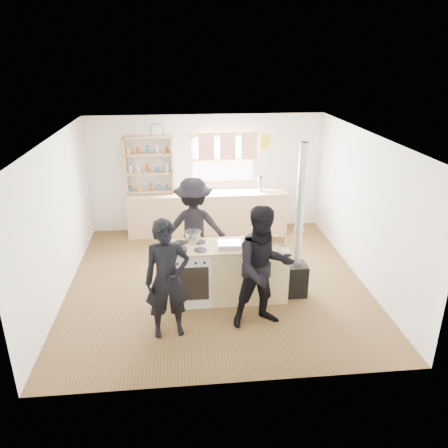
{
  "coord_description": "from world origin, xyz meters",
  "views": [
    {
      "loc": [
        -0.54,
        -6.64,
        3.72
      ],
      "look_at": [
        0.12,
        -0.1,
        1.1
      ],
      "focal_mm": 35.0,
      "sensor_mm": 36.0,
      "label": 1
    }
  ],
  "objects_px": {
    "thermos": "(260,184)",
    "stockpot_counter": "(261,238)",
    "stockpot_stove": "(193,236)",
    "bread_board": "(278,239)",
    "person_far": "(194,227)",
    "roast_tray": "(229,244)",
    "person_near_left": "(167,280)",
    "skillet_greens": "(178,250)",
    "person_near_right": "(264,268)",
    "cooking_island": "(229,272)",
    "flue_heater": "(297,258)"
  },
  "relations": [
    {
      "from": "bread_board",
      "to": "person_near_left",
      "type": "height_order",
      "value": "person_near_left"
    },
    {
      "from": "bread_board",
      "to": "thermos",
      "type": "bearing_deg",
      "value": 85.48
    },
    {
      "from": "stockpot_counter",
      "to": "person_near_right",
      "type": "relative_size",
      "value": 0.16
    },
    {
      "from": "roast_tray",
      "to": "person_near_left",
      "type": "bearing_deg",
      "value": -139.47
    },
    {
      "from": "person_near_right",
      "to": "person_far",
      "type": "distance_m",
      "value": 1.88
    },
    {
      "from": "stockpot_stove",
      "to": "roast_tray",
      "type": "bearing_deg",
      "value": -24.82
    },
    {
      "from": "thermos",
      "to": "flue_heater",
      "type": "xyz_separation_m",
      "value": [
        0.1,
        -2.77,
        -0.41
      ]
    },
    {
      "from": "roast_tray",
      "to": "person_near_left",
      "type": "xyz_separation_m",
      "value": [
        -0.93,
        -0.8,
        -0.12
      ]
    },
    {
      "from": "stockpot_counter",
      "to": "person_near_right",
      "type": "xyz_separation_m",
      "value": [
        -0.09,
        -0.76,
        -0.13
      ]
    },
    {
      "from": "stockpot_stove",
      "to": "bread_board",
      "type": "relative_size",
      "value": 0.8
    },
    {
      "from": "skillet_greens",
      "to": "person_near_right",
      "type": "relative_size",
      "value": 0.2
    },
    {
      "from": "thermos",
      "to": "cooking_island",
      "type": "height_order",
      "value": "thermos"
    },
    {
      "from": "flue_heater",
      "to": "person_far",
      "type": "distance_m",
      "value": 1.84
    },
    {
      "from": "bread_board",
      "to": "skillet_greens",
      "type": "bearing_deg",
      "value": -172.97
    },
    {
      "from": "flue_heater",
      "to": "person_near_right",
      "type": "height_order",
      "value": "flue_heater"
    },
    {
      "from": "skillet_greens",
      "to": "flue_heater",
      "type": "xyz_separation_m",
      "value": [
        1.86,
        0.17,
        -0.31
      ]
    },
    {
      "from": "person_near_right",
      "to": "thermos",
      "type": "bearing_deg",
      "value": 71.15
    },
    {
      "from": "bread_board",
      "to": "stockpot_counter",
      "type": "bearing_deg",
      "value": -175.37
    },
    {
      "from": "stockpot_counter",
      "to": "bread_board",
      "type": "height_order",
      "value": "stockpot_counter"
    },
    {
      "from": "person_near_left",
      "to": "person_near_right",
      "type": "bearing_deg",
      "value": -3.7
    },
    {
      "from": "cooking_island",
      "to": "person_near_left",
      "type": "relative_size",
      "value": 1.15
    },
    {
      "from": "stockpot_counter",
      "to": "person_far",
      "type": "bearing_deg",
      "value": 138.47
    },
    {
      "from": "skillet_greens",
      "to": "person_near_right",
      "type": "height_order",
      "value": "person_near_right"
    },
    {
      "from": "cooking_island",
      "to": "stockpot_counter",
      "type": "distance_m",
      "value": 0.75
    },
    {
      "from": "thermos",
      "to": "person_near_left",
      "type": "relative_size",
      "value": 0.18
    },
    {
      "from": "stockpot_counter",
      "to": "flue_heater",
      "type": "bearing_deg",
      "value": 0.04
    },
    {
      "from": "cooking_island",
      "to": "stockpot_counter",
      "type": "bearing_deg",
      "value": -0.16
    },
    {
      "from": "person_near_left",
      "to": "roast_tray",
      "type": "bearing_deg",
      "value": 32.18
    },
    {
      "from": "stockpot_counter",
      "to": "flue_heater",
      "type": "relative_size",
      "value": 0.12
    },
    {
      "from": "skillet_greens",
      "to": "bread_board",
      "type": "height_order",
      "value": "bread_board"
    },
    {
      "from": "stockpot_counter",
      "to": "person_far",
      "type": "height_order",
      "value": "person_far"
    },
    {
      "from": "cooking_island",
      "to": "bread_board",
      "type": "distance_m",
      "value": 0.93
    },
    {
      "from": "thermos",
      "to": "skillet_greens",
      "type": "height_order",
      "value": "thermos"
    },
    {
      "from": "thermos",
      "to": "stockpot_counter",
      "type": "relative_size",
      "value": 1.05
    },
    {
      "from": "cooking_island",
      "to": "person_near_right",
      "type": "relative_size",
      "value": 1.09
    },
    {
      "from": "person_near_left",
      "to": "flue_heater",
      "type": "bearing_deg",
      "value": 14.9
    },
    {
      "from": "person_far",
      "to": "cooking_island",
      "type": "bearing_deg",
      "value": 119.2
    },
    {
      "from": "thermos",
      "to": "person_near_right",
      "type": "height_order",
      "value": "person_near_right"
    },
    {
      "from": "roast_tray",
      "to": "cooking_island",
      "type": "bearing_deg",
      "value": 92.33
    },
    {
      "from": "stockpot_stove",
      "to": "person_near_right",
      "type": "relative_size",
      "value": 0.14
    },
    {
      "from": "cooking_island",
      "to": "stockpot_stove",
      "type": "bearing_deg",
      "value": 161.59
    },
    {
      "from": "stockpot_stove",
      "to": "person_far",
      "type": "xyz_separation_m",
      "value": [
        0.04,
        0.71,
        -0.14
      ]
    },
    {
      "from": "stockpot_stove",
      "to": "stockpot_counter",
      "type": "relative_size",
      "value": 0.83
    },
    {
      "from": "cooking_island",
      "to": "skillet_greens",
      "type": "relative_size",
      "value": 5.55
    },
    {
      "from": "stockpot_counter",
      "to": "person_near_left",
      "type": "relative_size",
      "value": 0.17
    },
    {
      "from": "skillet_greens",
      "to": "person_near_left",
      "type": "height_order",
      "value": "person_near_left"
    },
    {
      "from": "skillet_greens",
      "to": "person_near_left",
      "type": "xyz_separation_m",
      "value": [
        -0.15,
        -0.7,
        -0.1
      ]
    },
    {
      "from": "stockpot_stove",
      "to": "thermos",
      "type": "bearing_deg",
      "value": 59.41
    },
    {
      "from": "thermos",
      "to": "cooking_island",
      "type": "bearing_deg",
      "value": -109.62
    },
    {
      "from": "flue_heater",
      "to": "stockpot_counter",
      "type": "bearing_deg",
      "value": -179.96
    }
  ]
}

